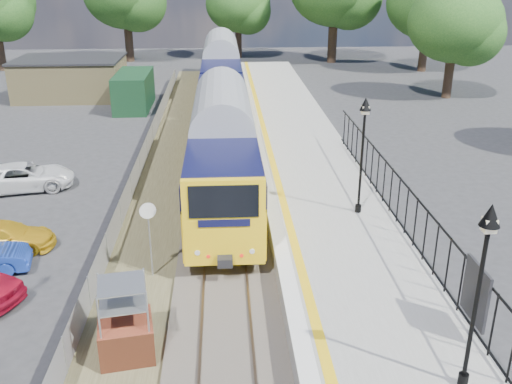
{
  "coord_description": "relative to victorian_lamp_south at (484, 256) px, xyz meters",
  "views": [
    {
      "loc": [
        0.04,
        -14.38,
        10.06
      ],
      "look_at": [
        1.23,
        5.61,
        2.0
      ],
      "focal_mm": 40.0,
      "sensor_mm": 36.0,
      "label": 1
    }
  ],
  "objects": [
    {
      "name": "car_yellow",
      "position": [
        -13.75,
        9.37,
        -3.77
      ],
      "size": [
        3.67,
        1.5,
        1.06
      ],
      "primitive_type": "imported",
      "rotation": [
        0.0,
        0.0,
        1.57
      ],
      "color": "gold",
      "rests_on": "ground"
    },
    {
      "name": "tree_line",
      "position": [
        -4.1,
        46.0,
        2.31
      ],
      "size": [
        56.8,
        43.8,
        11.88
      ],
      "color": "#332319",
      "rests_on": "ground"
    },
    {
      "name": "track_bed",
      "position": [
        -5.97,
        13.67,
        -4.21
      ],
      "size": [
        5.9,
        80.0,
        0.29
      ],
      "color": "#473F38",
      "rests_on": "ground"
    },
    {
      "name": "ground",
      "position": [
        -5.5,
        4.0,
        -4.3
      ],
      "size": [
        120.0,
        120.0,
        0.0
      ],
      "primitive_type": "plane",
      "color": "#2D2D30",
      "rests_on": "ground"
    },
    {
      "name": "outbuilding",
      "position": [
        -16.41,
        35.21,
        -2.78
      ],
      "size": [
        10.8,
        10.1,
        3.12
      ],
      "color": "tan",
      "rests_on": "ground"
    },
    {
      "name": "victorian_lamp_north",
      "position": [
        -0.2,
        10.0,
        0.0
      ],
      "size": [
        0.44,
        0.44,
        4.6
      ],
      "color": "black",
      "rests_on": "platform"
    },
    {
      "name": "victorian_lamp_south",
      "position": [
        0.0,
        0.0,
        0.0
      ],
      "size": [
        0.44,
        0.44,
        4.6
      ],
      "color": "black",
      "rests_on": "platform"
    },
    {
      "name": "palisade_fence",
      "position": [
        1.05,
        6.24,
        -2.46
      ],
      "size": [
        0.12,
        26.0,
        2.0
      ],
      "color": "black",
      "rests_on": "platform"
    },
    {
      "name": "brick_plinth",
      "position": [
        -8.22,
        2.71,
        -3.18
      ],
      "size": [
        1.67,
        1.67,
        2.32
      ],
      "rotation": [
        0.0,
        0.0,
        0.17
      ],
      "color": "brown",
      "rests_on": "ground"
    },
    {
      "name": "platform_edge",
      "position": [
        -3.36,
        12.0,
        -3.39
      ],
      "size": [
        0.9,
        70.0,
        0.01
      ],
      "color": "silver",
      "rests_on": "platform"
    },
    {
      "name": "platform",
      "position": [
        -1.3,
        12.0,
        -3.85
      ],
      "size": [
        5.0,
        70.0,
        0.9
      ],
      "primitive_type": "cube",
      "color": "gray",
      "rests_on": "ground"
    },
    {
      "name": "speed_sign",
      "position": [
        -8.0,
        6.93,
        -2.4
      ],
      "size": [
        0.54,
        0.2,
        2.79
      ],
      "rotation": [
        0.0,
        0.0,
        0.32
      ],
      "color": "#999EA3",
      "rests_on": "ground"
    },
    {
      "name": "car_white",
      "position": [
        -14.97,
        15.57,
        -3.66
      ],
      "size": [
        4.91,
        2.99,
        1.27
      ],
      "primitive_type": "imported",
      "rotation": [
        0.0,
        0.0,
        1.77
      ],
      "color": "white",
      "rests_on": "ground"
    },
    {
      "name": "train",
      "position": [
        -5.5,
        26.77,
        -1.96
      ],
      "size": [
        2.82,
        40.83,
        3.51
      ],
      "color": "yellow",
      "rests_on": "ground"
    },
    {
      "name": "wire_fence",
      "position": [
        -9.7,
        16.0,
        -3.7
      ],
      "size": [
        0.06,
        52.0,
        1.2
      ],
      "color": "#999EA3",
      "rests_on": "ground"
    }
  ]
}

